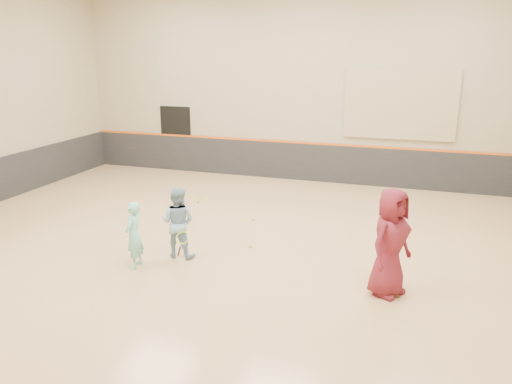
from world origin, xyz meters
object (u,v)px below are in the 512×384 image
(girl, at_px, (134,235))
(instructor, at_px, (178,222))
(spare_racket, at_px, (199,198))
(young_man, at_px, (390,242))

(girl, height_order, instructor, instructor)
(instructor, height_order, spare_racket, instructor)
(young_man, distance_m, spare_racket, 6.82)
(instructor, distance_m, young_man, 4.16)
(girl, relative_size, young_man, 0.70)
(instructor, bearing_deg, girl, 51.74)
(instructor, relative_size, spare_racket, 2.39)
(girl, distance_m, spare_racket, 4.56)
(girl, distance_m, instructor, 0.93)
(girl, xyz_separation_m, spare_racket, (-0.71, 4.46, -0.62))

